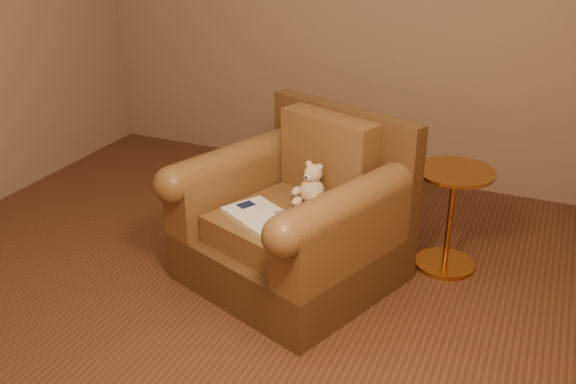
% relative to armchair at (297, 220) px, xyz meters
% --- Properties ---
extents(floor, '(4.00, 4.00, 0.00)m').
position_rel_armchair_xyz_m(floor, '(-0.34, -0.37, -0.35)').
color(floor, '#58311E').
rests_on(floor, ground).
extents(armchair, '(1.29, 1.26, 0.91)m').
position_rel_armchair_xyz_m(armchair, '(0.00, 0.00, 0.00)').
color(armchair, '#51341B').
rests_on(armchair, floor).
extents(teddy_bear, '(0.17, 0.20, 0.24)m').
position_rel_armchair_xyz_m(teddy_bear, '(0.05, 0.07, 0.17)').
color(teddy_bear, beige).
rests_on(teddy_bear, armchair).
extents(guidebook, '(0.50, 0.44, 0.03)m').
position_rel_armchair_xyz_m(guidebook, '(-0.10, -0.23, 0.10)').
color(guidebook, beige).
rests_on(guidebook, armchair).
extents(side_table, '(0.44, 0.44, 0.61)m').
position_rel_armchair_xyz_m(side_table, '(0.76, 0.44, -0.03)').
color(side_table, '#B97933').
rests_on(side_table, floor).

